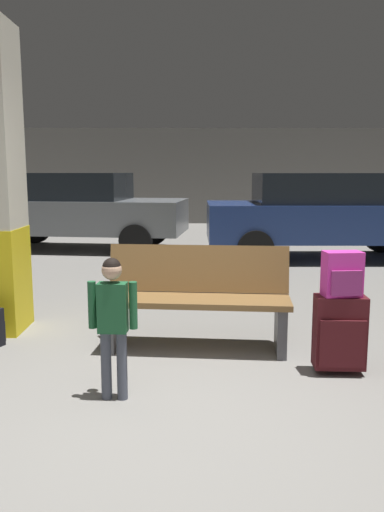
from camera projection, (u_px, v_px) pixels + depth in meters
The scene contains 8 objects.
ground_plane at pixel (179, 290), 7.09m from camera, with size 18.00×18.00×0.10m, color gray.
garage_back_wall at pixel (184, 176), 15.61m from camera, with size 18.00×0.12×2.80m, color slate.
bench at pixel (197, 299), 4.56m from camera, with size 1.64×0.68×0.89m.
suitcase at pixel (340, 333), 3.99m from camera, with size 0.39×0.25×0.60m.
backpack_bright at pixel (342, 275), 3.92m from camera, with size 0.29×0.21×0.34m.
child at pixel (113, 313), 3.49m from camera, with size 0.33×0.20×0.97m.
parked_car_far at pixel (79, 209), 10.38m from camera, with size 4.29×2.22×1.51m.
parked_car_near at pixel (322, 214), 9.23m from camera, with size 4.12×1.83×1.51m.
Camera 1 is at (0.13, -2.93, 1.53)m, focal length 36.82 mm.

